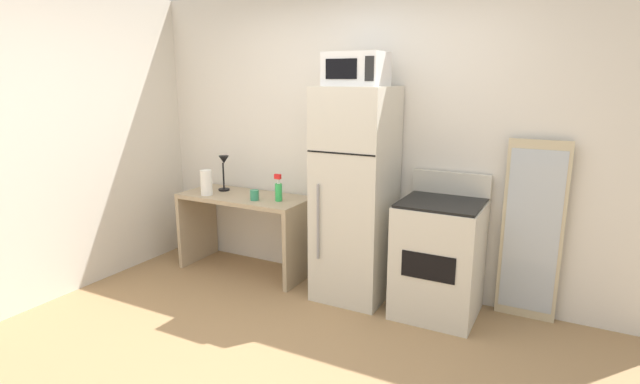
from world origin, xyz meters
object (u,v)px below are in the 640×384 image
at_px(desk, 245,218).
at_px(desk_lamp, 224,167).
at_px(spray_bottle, 278,190).
at_px(leaning_mirror, 532,232).
at_px(paper_towel_roll, 206,183).
at_px(coffee_mug, 254,195).
at_px(microwave, 356,69).
at_px(refrigerator, 355,195).
at_px(oven_range, 439,258).

xyz_separation_m(desk, desk_lamp, (-0.28, 0.06, 0.46)).
xyz_separation_m(spray_bottle, leaning_mirror, (2.11, 0.26, -0.15)).
relative_size(desk_lamp, spray_bottle, 1.42).
bearing_deg(paper_towel_roll, coffee_mug, 4.80).
distance_m(desk_lamp, coffee_mug, 0.54).
relative_size(coffee_mug, microwave, 0.21).
xyz_separation_m(spray_bottle, coffee_mug, (-0.21, -0.08, -0.05)).
xyz_separation_m(desk, refrigerator, (1.16, -0.02, 0.36)).
height_order(desk, desk_lamp, desk_lamp).
bearing_deg(spray_bottle, leaning_mirror, 7.02).
distance_m(desk, desk_lamp, 0.54).
bearing_deg(paper_towel_roll, desk, 24.42).
bearing_deg(coffee_mug, refrigerator, 5.03).
bearing_deg(oven_range, paper_towel_roll, -176.71).
bearing_deg(refrigerator, microwave, -89.67).
bearing_deg(spray_bottle, microwave, -1.15).
bearing_deg(leaning_mirror, coffee_mug, -171.70).
height_order(spray_bottle, oven_range, oven_range).
bearing_deg(desk_lamp, oven_range, -2.26).
relative_size(paper_towel_roll, refrigerator, 0.14).
bearing_deg(microwave, refrigerator, 90.33).
height_order(coffee_mug, refrigerator, refrigerator).
height_order(refrigerator, leaning_mirror, refrigerator).
distance_m(coffee_mug, microwave, 1.47).
xyz_separation_m(desk_lamp, paper_towel_roll, (-0.05, -0.21, -0.12)).
bearing_deg(spray_bottle, paper_towel_roll, -170.49).
relative_size(desk, coffee_mug, 13.20).
bearing_deg(microwave, desk, 177.92).
distance_m(spray_bottle, coffee_mug, 0.23).
height_order(spray_bottle, leaning_mirror, leaning_mirror).
xyz_separation_m(spray_bottle, refrigerator, (0.75, 0.01, 0.04)).
height_order(desk_lamp, spray_bottle, desk_lamp).
bearing_deg(microwave, spray_bottle, 178.85).
bearing_deg(paper_towel_roll, oven_range, 3.29).
relative_size(coffee_mug, leaning_mirror, 0.07).
bearing_deg(paper_towel_roll, spray_bottle, 9.51).
bearing_deg(spray_bottle, oven_range, 0.16).
bearing_deg(paper_towel_roll, desk_lamp, 77.81).
xyz_separation_m(microwave, oven_range, (0.72, 0.02, -1.44)).
bearing_deg(coffee_mug, microwave, 3.78).
relative_size(spray_bottle, refrigerator, 0.14).
distance_m(paper_towel_roll, coffee_mug, 0.53).
relative_size(desk_lamp, refrigerator, 0.20).
height_order(coffee_mug, microwave, microwave).
bearing_deg(leaning_mirror, microwave, -168.53).
bearing_deg(desk, spray_bottle, -3.80).
xyz_separation_m(spray_bottle, oven_range, (1.48, 0.00, -0.38)).
height_order(paper_towel_roll, leaning_mirror, leaning_mirror).
height_order(desk, coffee_mug, coffee_mug).
bearing_deg(spray_bottle, desk_lamp, 172.58).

